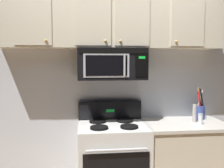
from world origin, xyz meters
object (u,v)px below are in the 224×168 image
object	(u,v)px
over_range_microwave	(111,64)
stove_range	(113,162)
salt_shaker	(200,119)
utensil_crock_blue	(199,111)
pepper_mill	(194,113)

from	to	relation	value
over_range_microwave	stove_range	bearing A→B (deg)	-89.86
over_range_microwave	salt_shaker	size ratio (longest dim) A/B	6.29
stove_range	utensil_crock_blue	distance (m)	1.22
stove_range	salt_shaker	world-z (taller)	stove_range
utensil_crock_blue	pepper_mill	bearing A→B (deg)	-132.57
salt_shaker	pepper_mill	size ratio (longest dim) A/B	0.59
stove_range	salt_shaker	size ratio (longest dim) A/B	9.26
utensil_crock_blue	pepper_mill	world-z (taller)	utensil_crock_blue
over_range_microwave	pepper_mill	xyz separation A→B (m)	(0.96, -0.09, -0.57)
salt_shaker	pepper_mill	world-z (taller)	pepper_mill
stove_range	utensil_crock_blue	xyz separation A→B (m)	(1.09, 0.16, 0.53)
salt_shaker	stove_range	bearing A→B (deg)	175.10
pepper_mill	salt_shaker	bearing A→B (deg)	-78.19
over_range_microwave	pepper_mill	world-z (taller)	over_range_microwave
stove_range	over_range_microwave	size ratio (longest dim) A/B	1.47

